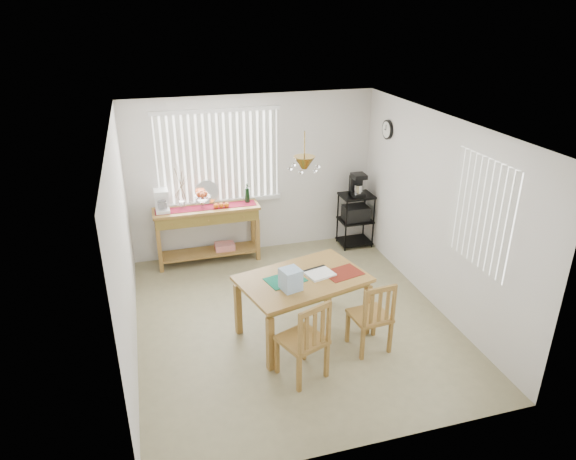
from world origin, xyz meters
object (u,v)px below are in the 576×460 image
object	(u,v)px
wire_cart	(356,215)
cart_items	(357,185)
sideboard	(208,221)
chair_left	(305,340)
dining_table	(303,284)
chair_right	(372,317)

from	to	relation	value
wire_cart	cart_items	distance (m)	0.54
sideboard	chair_left	size ratio (longest dim) A/B	1.66
cart_items	dining_table	size ratio (longest dim) A/B	0.22
dining_table	chair_left	world-z (taller)	chair_left
wire_cart	dining_table	size ratio (longest dim) A/B	0.54
sideboard	dining_table	distance (m)	2.48
dining_table	sideboard	bearing A→B (deg)	109.82
sideboard	cart_items	distance (m)	2.53
chair_left	dining_table	bearing A→B (deg)	74.18
dining_table	chair_right	world-z (taller)	chair_right
wire_cart	chair_left	world-z (taller)	chair_left
wire_cart	chair_right	world-z (taller)	chair_right
wire_cart	chair_right	xyz separation A→B (m)	(-0.97, -2.80, -0.09)
sideboard	cart_items	bearing A→B (deg)	-1.58
dining_table	chair_right	xyz separation A→B (m)	(0.69, -0.54, -0.25)
wire_cart	sideboard	bearing A→B (deg)	178.19
wire_cart	dining_table	bearing A→B (deg)	-126.28
chair_left	chair_right	xyz separation A→B (m)	(0.92, 0.27, -0.03)
cart_items	chair_right	bearing A→B (deg)	-109.02
wire_cart	cart_items	xyz separation A→B (m)	(0.00, 0.01, 0.54)
sideboard	dining_table	bearing A→B (deg)	-70.18
sideboard	chair_right	xyz separation A→B (m)	(1.53, -2.88, -0.24)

